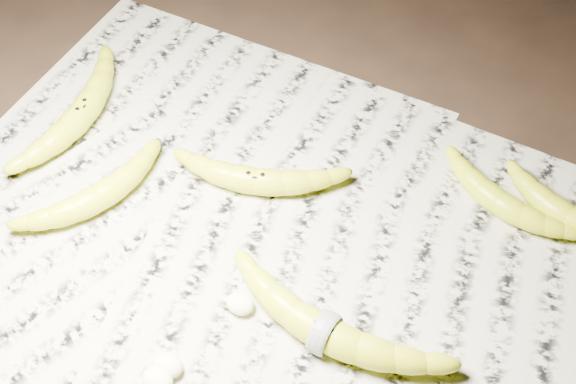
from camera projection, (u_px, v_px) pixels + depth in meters
The scene contains 12 objects.
ground at pixel (293, 248), 0.95m from camera, with size 3.00×3.00×0.00m, color black.
newspaper_patch at pixel (283, 259), 0.94m from camera, with size 0.90×0.70×0.01m, color #B8B59D.
banana_left_a at pixel (81, 111), 1.06m from camera, with size 0.21×0.06×0.04m, color yellow, non-canonical shape.
banana_left_b at pixel (98, 195), 0.97m from camera, with size 0.18×0.06×0.03m, color yellow, non-canonical shape.
banana_center at pixel (256, 179), 0.99m from camera, with size 0.19×0.06×0.04m, color yellow, non-canonical shape.
banana_taped at pixel (325, 331), 0.85m from camera, with size 0.24×0.06×0.04m, color yellow, non-canonical shape.
banana_upper_a at pixel (500, 201), 0.97m from camera, with size 0.17×0.05×0.03m, color yellow, non-canonical shape.
banana_upper_b at pixel (569, 216), 0.95m from camera, with size 0.17×0.05×0.03m, color yellow, non-canonical shape.
measuring_tape at pixel (325, 331), 0.85m from camera, with size 0.05×0.05×0.00m, color white.
flesh_chunk_a at pixel (167, 364), 0.84m from camera, with size 0.03×0.03×0.02m, color #F2E9BB.
flesh_chunk_b at pixel (157, 379), 0.83m from camera, with size 0.03×0.03×0.02m, color #F2E9BB.
flesh_chunk_c at pixel (240, 302), 0.89m from camera, with size 0.03×0.03×0.02m, color #F2E9BB.
Camera 1 is at (0.26, -0.48, 0.79)m, focal length 50.00 mm.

